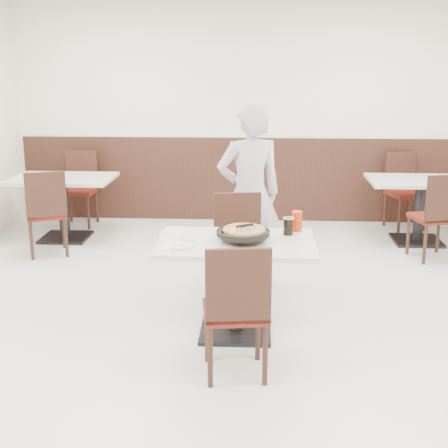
# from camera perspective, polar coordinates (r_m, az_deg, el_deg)

# --- Properties ---
(floor) EXTENTS (7.00, 7.00, 0.00)m
(floor) POSITION_cam_1_polar(r_m,az_deg,el_deg) (5.09, 0.87, -9.38)
(floor) COLOR #BABAB4
(floor) RESTS_ON ground
(wall_back) EXTENTS (6.00, 0.04, 2.80)m
(wall_back) POSITION_cam_1_polar(r_m,az_deg,el_deg) (8.17, 1.97, 9.98)
(wall_back) COLOR silver
(wall_back) RESTS_ON floor
(wall_front) EXTENTS (6.00, 0.04, 2.80)m
(wall_front) POSITION_cam_1_polar(r_m,az_deg,el_deg) (1.35, -5.48, -15.93)
(wall_front) COLOR silver
(wall_front) RESTS_ON floor
(wainscot_back) EXTENTS (5.90, 0.03, 1.10)m
(wainscot_back) POSITION_cam_1_polar(r_m,az_deg,el_deg) (8.27, 1.91, 4.09)
(wainscot_back) COLOR black
(wainscot_back) RESTS_ON floor
(main_table) EXTENTS (1.24, 0.86, 0.75)m
(main_table) POSITION_cam_1_polar(r_m,az_deg,el_deg) (4.86, 1.08, -5.81)
(main_table) COLOR beige
(main_table) RESTS_ON floor
(chair_near) EXTENTS (0.47, 0.47, 0.95)m
(chair_near) POSITION_cam_1_polar(r_m,az_deg,el_deg) (4.21, 1.04, -7.71)
(chair_near) COLOR black
(chair_near) RESTS_ON floor
(chair_far) EXTENTS (0.47, 0.47, 0.95)m
(chair_far) POSITION_cam_1_polar(r_m,az_deg,el_deg) (5.43, 1.38, -2.45)
(chair_far) COLOR black
(chair_far) RESTS_ON floor
(trivet) EXTENTS (0.13, 0.13, 0.04)m
(trivet) POSITION_cam_1_polar(r_m,az_deg,el_deg) (4.73, 1.44, -1.37)
(trivet) COLOR black
(trivet) RESTS_ON main_table
(pizza_pan) EXTENTS (0.39, 0.39, 0.01)m
(pizza_pan) POSITION_cam_1_polar(r_m,az_deg,el_deg) (4.71, 1.76, -1.14)
(pizza_pan) COLOR black
(pizza_pan) RESTS_ON trivet
(pizza) EXTENTS (0.34, 0.34, 0.02)m
(pizza) POSITION_cam_1_polar(r_m,az_deg,el_deg) (4.76, 1.85, -0.77)
(pizza) COLOR gold
(pizza) RESTS_ON pizza_pan
(pizza_server) EXTENTS (0.09, 0.10, 0.00)m
(pizza_server) POSITION_cam_1_polar(r_m,az_deg,el_deg) (4.69, 2.03, -0.58)
(pizza_server) COLOR white
(pizza_server) RESTS_ON pizza
(napkin) EXTENTS (0.19, 0.19, 0.00)m
(napkin) POSITION_cam_1_polar(r_m,az_deg,el_deg) (4.64, -4.47, -1.96)
(napkin) COLOR white
(napkin) RESTS_ON main_table
(side_plate) EXTENTS (0.19, 0.19, 0.01)m
(side_plate) POSITION_cam_1_polar(r_m,az_deg,el_deg) (4.60, -3.91, -1.99)
(side_plate) COLOR silver
(side_plate) RESTS_ON napkin
(fork) EXTENTS (0.06, 0.17, 0.00)m
(fork) POSITION_cam_1_polar(r_m,az_deg,el_deg) (4.66, -3.48, -1.65)
(fork) COLOR white
(fork) RESTS_ON side_plate
(cola_glass) EXTENTS (0.08, 0.08, 0.13)m
(cola_glass) POSITION_cam_1_polar(r_m,az_deg,el_deg) (4.92, 5.89, -0.25)
(cola_glass) COLOR black
(cola_glass) RESTS_ON main_table
(red_cup) EXTENTS (0.09, 0.09, 0.16)m
(red_cup) POSITION_cam_1_polar(r_m,az_deg,el_deg) (5.04, 6.68, 0.27)
(red_cup) COLOR #AE2603
(red_cup) RESTS_ON main_table
(diner_person) EXTENTS (0.73, 0.60, 1.72)m
(diner_person) POSITION_cam_1_polar(r_m,az_deg,el_deg) (5.85, 2.34, 2.70)
(diner_person) COLOR #B8B8BD
(diner_person) RESTS_ON floor
(bg_table_left) EXTENTS (1.23, 0.84, 0.75)m
(bg_table_left) POSITION_cam_1_polar(r_m,az_deg,el_deg) (7.65, -14.44, 1.41)
(bg_table_left) COLOR beige
(bg_table_left) RESTS_ON floor
(bg_chair_left_near) EXTENTS (0.54, 0.54, 0.95)m
(bg_chair_left_near) POSITION_cam_1_polar(r_m,az_deg,el_deg) (7.07, -15.93, 1.05)
(bg_chair_left_near) COLOR black
(bg_chair_left_near) RESTS_ON floor
(bg_chair_left_far) EXTENTS (0.44, 0.44, 0.95)m
(bg_chair_left_far) POSITION_cam_1_polar(r_m,az_deg,el_deg) (8.21, -13.20, 3.09)
(bg_chair_left_far) COLOR black
(bg_chair_left_far) RESTS_ON floor
(bg_table_right) EXTENTS (1.24, 0.86, 0.75)m
(bg_table_right) POSITION_cam_1_polar(r_m,az_deg,el_deg) (7.63, 17.40, 1.15)
(bg_table_right) COLOR beige
(bg_table_right) RESTS_ON floor
(bg_chair_right_near) EXTENTS (0.52, 0.52, 0.95)m
(bg_chair_right_near) POSITION_cam_1_polar(r_m,az_deg,el_deg) (7.01, 18.63, 0.73)
(bg_chair_right_near) COLOR black
(bg_chair_right_near) RESTS_ON floor
(bg_chair_right_far) EXTENTS (0.53, 0.53, 0.95)m
(bg_chair_right_far) POSITION_cam_1_polar(r_m,az_deg,el_deg) (8.18, 16.32, 2.84)
(bg_chair_right_far) COLOR black
(bg_chair_right_far) RESTS_ON floor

